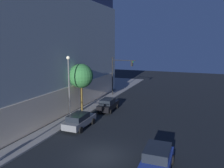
{
  "coord_description": "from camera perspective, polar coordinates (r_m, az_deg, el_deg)",
  "views": [
    {
      "loc": [
        -15.66,
        -7.23,
        9.14
      ],
      "look_at": [
        7.6,
        2.05,
        4.64
      ],
      "focal_mm": 36.27,
      "sensor_mm": 36.0,
      "label": 1
    }
  ],
  "objects": [
    {
      "name": "sidewalk_tree",
      "position": [
        30.41,
        -7.81,
        1.99
      ],
      "size": [
        3.24,
        3.24,
        6.36
      ],
      "color": "brown",
      "rests_on": "sidewalk_corner"
    },
    {
      "name": "car_black",
      "position": [
        31.26,
        -0.99,
        -5.19
      ],
      "size": [
        4.55,
        2.09,
        1.7
      ],
      "color": "black",
      "rests_on": "ground"
    },
    {
      "name": "car_grey",
      "position": [
        25.35,
        -8.23,
        -9.04
      ],
      "size": [
        4.6,
        2.03,
        1.61
      ],
      "color": "slate",
      "rests_on": "ground"
    },
    {
      "name": "car_blue",
      "position": [
        17.5,
        11.2,
        -18.18
      ],
      "size": [
        4.8,
        2.28,
        1.7
      ],
      "color": "navy",
      "rests_on": "ground"
    },
    {
      "name": "traffic_light_far_corner",
      "position": [
        39.29,
        1.83,
        3.46
      ],
      "size": [
        0.32,
        4.26,
        6.68
      ],
      "color": "black",
      "rests_on": "sidewalk_corner"
    },
    {
      "name": "ground_plane",
      "position": [
        19.52,
        -2.8,
        -17.75
      ],
      "size": [
        120.0,
        120.0,
        0.0
      ],
      "primitive_type": "plane",
      "color": "black"
    },
    {
      "name": "street_lamp_sidewalk",
      "position": [
        27.7,
        -10.82,
        1.23
      ],
      "size": [
        0.44,
        0.44,
        7.54
      ],
      "color": "#585858",
      "rests_on": "sidewalk_corner"
    }
  ]
}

